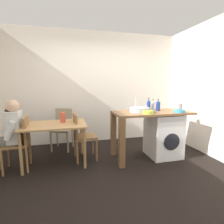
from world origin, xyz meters
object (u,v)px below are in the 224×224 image
chair_opposite (81,134)px  bottle_squat_brown (153,106)px  chair_person_seat (20,140)px  utensil_crock (179,107)px  dining_table (54,129)px  colander (180,111)px  bottle_clear_small (158,105)px  chair_spare_by_wall (63,126)px  vase (63,117)px  bottle_tall_green (149,105)px  seated_person (9,132)px  washing_machine (163,135)px  mixing_bowl (148,112)px

chair_opposite → bottle_squat_brown: size_ratio=4.04×
chair_person_seat → utensil_crock: size_ratio=3.00×
dining_table → colander: colander is taller
bottle_clear_small → colander: bottle_clear_small is taller
chair_person_seat → chair_spare_by_wall: size_ratio=1.00×
dining_table → bottle_squat_brown: size_ratio=4.93×
vase → bottle_tall_green: bearing=-6.7°
dining_table → seated_person: (-0.71, -0.10, 0.03)m
chair_opposite → colander: bearing=72.1°
chair_opposite → utensil_crock: bearing=80.9°
seated_person → colander: bearing=-98.4°
bottle_squat_brown → bottle_clear_small: bearing=-32.3°
chair_person_seat → vase: bearing=-77.3°
utensil_crock → washing_machine: bearing=-171.9°
washing_machine → vase: (-1.94, 0.27, 0.40)m
vase → colander: bearing=-12.8°
seated_person → washing_machine: size_ratio=1.40×
chair_person_seat → bottle_squat_brown: bottle_squat_brown is taller
seated_person → bottle_squat_brown: bearing=-91.7°
bottle_squat_brown → colander: bearing=-41.9°
bottle_clear_small → mixing_bowl: size_ratio=1.16×
dining_table → chair_spare_by_wall: size_ratio=1.22×
chair_spare_by_wall → utensil_crock: (2.33, -0.89, 0.48)m
chair_opposite → dining_table: bearing=-89.2°
chair_spare_by_wall → bottle_tall_green: 1.94m
dining_table → bottle_tall_green: bearing=-3.0°
utensil_crock → colander: size_ratio=1.50×
bottle_squat_brown → utensil_crock: 0.56m
vase → chair_person_seat: bearing=-164.3°
chair_person_seat → chair_opposite: (1.02, 0.14, 0.00)m
seated_person → bottle_tall_green: size_ratio=4.64×
washing_machine → colander: bearing=-49.3°
washing_machine → bottle_tall_green: bottle_tall_green is taller
chair_person_seat → seated_person: 0.23m
chair_opposite → seated_person: (-1.18, -0.15, 0.16)m
washing_machine → chair_opposite: bearing=172.6°
chair_spare_by_wall → dining_table: bearing=98.4°
mixing_bowl → utensil_crock: size_ratio=0.67×
chair_person_seat → bottle_squat_brown: (2.45, 0.05, 0.51)m
chair_opposite → utensil_crock: size_ratio=3.00×
seated_person → bottle_clear_small: size_ratio=5.13×
chair_person_seat → vase: (0.70, 0.20, 0.33)m
chair_spare_by_wall → utensil_crock: size_ratio=3.00×
bottle_clear_small → utensil_crock: 0.47m
chair_person_seat → washing_machine: size_ratio=1.05×
mixing_bowl → colander: bearing=-1.8°
chair_opposite → seated_person: bearing=-87.3°
chair_person_seat → utensil_crock: 3.04m
chair_spare_by_wall → bottle_clear_small: size_ratio=3.85×
mixing_bowl → vase: (-1.49, 0.46, -0.12)m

